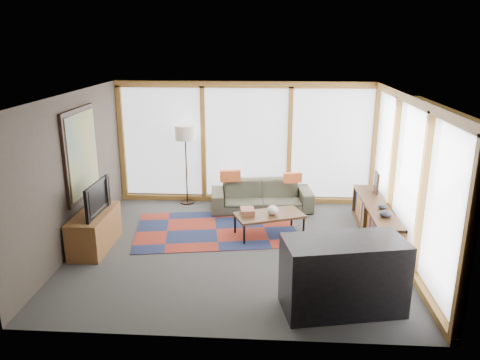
# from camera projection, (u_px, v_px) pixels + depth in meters

# --- Properties ---
(ground) EXTENTS (5.50, 5.50, 0.00)m
(ground) POSITION_uv_depth(u_px,v_px,m) (238.00, 248.00, 7.97)
(ground) COLOR #31312E
(ground) RESTS_ON ground
(room_envelope) EXTENTS (5.52, 5.02, 2.62)m
(room_envelope) POSITION_uv_depth(u_px,v_px,m) (269.00, 153.00, 8.03)
(room_envelope) COLOR #3A332B
(room_envelope) RESTS_ON ground
(rug) EXTENTS (3.21, 2.34, 0.01)m
(rug) POSITION_uv_depth(u_px,v_px,m) (216.00, 229.00, 8.76)
(rug) COLOR maroon
(rug) RESTS_ON ground
(sofa) EXTENTS (2.16, 1.05, 0.61)m
(sofa) POSITION_uv_depth(u_px,v_px,m) (261.00, 196.00, 9.70)
(sofa) COLOR #393B2B
(sofa) RESTS_ON ground
(pillow_left) EXTENTS (0.44, 0.21, 0.23)m
(pillow_left) POSITION_uv_depth(u_px,v_px,m) (230.00, 176.00, 9.62)
(pillow_left) COLOR #C45426
(pillow_left) RESTS_ON sofa
(pillow_right) EXTENTS (0.38, 0.19, 0.20)m
(pillow_right) POSITION_uv_depth(u_px,v_px,m) (293.00, 178.00, 9.55)
(pillow_right) COLOR #C45426
(pillow_right) RESTS_ON sofa
(floor_lamp) EXTENTS (0.43, 0.43, 1.71)m
(floor_lamp) POSITION_uv_depth(u_px,v_px,m) (186.00, 165.00, 9.94)
(floor_lamp) COLOR #2F2217
(floor_lamp) RESTS_ON ground
(coffee_table) EXTENTS (1.35, 1.01, 0.40)m
(coffee_table) POSITION_uv_depth(u_px,v_px,m) (269.00, 224.00, 8.47)
(coffee_table) COLOR black
(coffee_table) RESTS_ON ground
(book_stack) EXTENTS (0.28, 0.33, 0.10)m
(book_stack) POSITION_uv_depth(u_px,v_px,m) (247.00, 211.00, 8.41)
(book_stack) COLOR brown
(book_stack) RESTS_ON coffee_table
(vase) EXTENTS (0.21, 0.21, 0.17)m
(vase) POSITION_uv_depth(u_px,v_px,m) (273.00, 210.00, 8.37)
(vase) COLOR beige
(vase) RESTS_ON coffee_table
(bookshelf) EXTENTS (0.43, 2.38, 0.59)m
(bookshelf) POSITION_uv_depth(u_px,v_px,m) (376.00, 220.00, 8.42)
(bookshelf) COLOR black
(bookshelf) RESTS_ON ground
(bowl_a) EXTENTS (0.26, 0.26, 0.11)m
(bowl_a) POSITION_uv_depth(u_px,v_px,m) (386.00, 214.00, 7.74)
(bowl_a) COLOR black
(bowl_a) RESTS_ON bookshelf
(bowl_b) EXTENTS (0.19, 0.19, 0.08)m
(bowl_b) POSITION_uv_depth(u_px,v_px,m) (382.00, 207.00, 8.12)
(bowl_b) COLOR black
(bowl_b) RESTS_ON bookshelf
(shelf_picture) EXTENTS (0.05, 0.30, 0.40)m
(shelf_picture) POSITION_uv_depth(u_px,v_px,m) (377.00, 183.00, 8.94)
(shelf_picture) COLOR black
(shelf_picture) RESTS_ON bookshelf
(tv_console) EXTENTS (0.52, 1.26, 0.63)m
(tv_console) POSITION_uv_depth(u_px,v_px,m) (95.00, 230.00, 7.92)
(tv_console) COLOR brown
(tv_console) RESTS_ON ground
(television) EXTENTS (0.16, 0.96, 0.55)m
(television) POSITION_uv_depth(u_px,v_px,m) (92.00, 198.00, 7.73)
(television) COLOR black
(television) RESTS_ON tv_console
(bar_counter) EXTENTS (1.66, 1.02, 0.98)m
(bar_counter) POSITION_uv_depth(u_px,v_px,m) (343.00, 275.00, 6.06)
(bar_counter) COLOR black
(bar_counter) RESTS_ON ground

